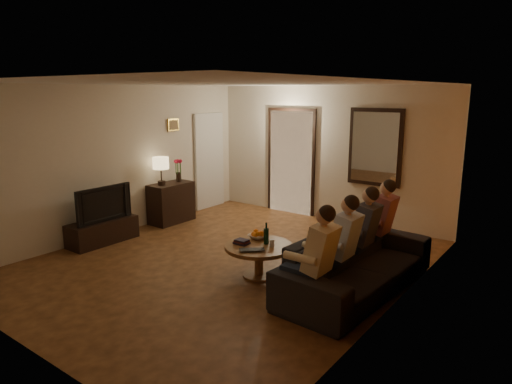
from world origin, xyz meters
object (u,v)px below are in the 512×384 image
Objects in this scene: table_lamp at (161,171)px; person_a at (316,265)px; sofa at (357,263)px; tv_stand at (103,231)px; person_c at (361,238)px; coffee_table at (259,261)px; bowl at (258,236)px; tv at (101,203)px; wine_bottle at (266,233)px; person_b at (340,250)px; person_d at (378,227)px; dog at (302,272)px; laptop at (252,251)px; dresser at (171,203)px.

table_lamp is 4.38m from person_a.
table_lamp is 4.30m from sofa.
person_c is (4.11, 1.11, 0.41)m from tv_stand.
person_c is 1.40m from coffee_table.
tv_stand is at bearing -164.91° from person_c.
bowl is at bearing -160.40° from person_c.
coffee_table is (-1.26, -0.40, -0.14)m from sofa.
wine_bottle is (3.01, 0.51, -0.07)m from tv.
person_b is 1.20m from person_d.
person_b is (4.11, -0.83, -0.44)m from table_lamp.
coffee_table is at bearing -131.77° from person_d.
sofa is (4.21, -0.53, -0.67)m from table_lamp.
laptop is (-0.65, -0.17, 0.18)m from dog.
wine_bottle is (-1.11, 0.00, 0.01)m from person_b.
person_a is 1.20m from person_c.
tv_stand is 4.13m from person_a.
person_c reaches higher than dog.
bowl is 0.84× the size of wine_bottle.
person_c is at bearing -90.00° from person_d.
wine_bottle reaches higher than coffee_table.
coffee_table is at bearing -148.97° from person_c.
dog is at bearing -19.32° from bowl.
person_a is 4.63× the size of bowl.
tv_stand is 1.14× the size of tv.
person_c is 3.87× the size of wine_bottle.
person_a reaches higher than tv_stand.
tv is 4.12m from person_a.
sofa reaches higher than laptop.
person_a is 0.60m from person_b.
tv_stand is 0.47× the size of sofa.
sofa is 1.33m from coffee_table.
tv_stand is 0.97× the size of person_a.
tv_stand is at bearing 104.50° from sofa.
bowl is (2.78, 0.63, -0.20)m from tv.
coffee_table is at bearing -17.33° from table_lamp.
person_b is at bearing 7.06° from tv_stand.
bowl is (2.78, -0.92, 0.10)m from dresser.
dresser is 4.14m from person_c.
person_d is at bearing 5.20° from table_lamp.
tv_stand is 3.53× the size of laptop.
dresser is 0.74× the size of tv_stand.
person_b is (4.11, -1.05, 0.22)m from dresser.
tv_stand is 4.47m from person_d.
dresser is 0.92× the size of coffee_table.
person_d reaches higher than bowl.
dog is at bearing -8.12° from coffee_table.
tv is 0.85× the size of person_a.
tv is 4.15m from person_b.
table_lamp reaches higher than wine_bottle.
bowl is 0.29m from wine_bottle.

